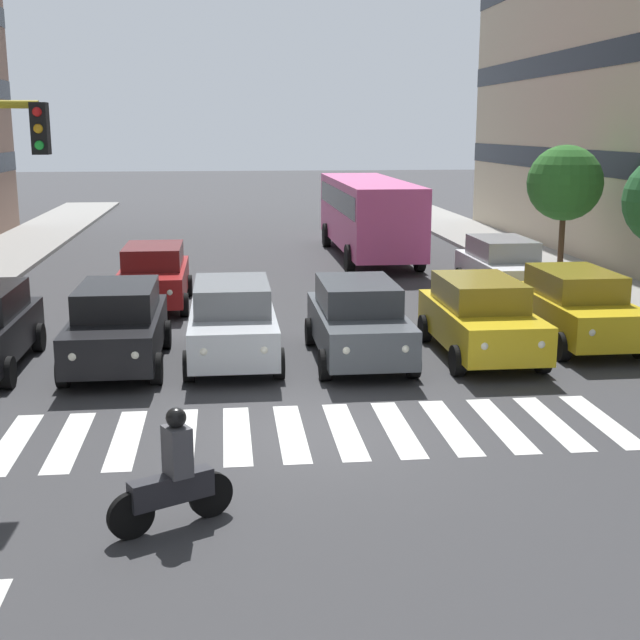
% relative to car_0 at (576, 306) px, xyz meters
% --- Properties ---
extents(ground_plane, '(180.00, 180.00, 0.00)m').
position_rel_car_0_xyz_m(ground_plane, '(6.66, 5.36, -0.89)').
color(ground_plane, '#38383A').
extents(crosswalk_markings, '(10.35, 2.80, 0.01)m').
position_rel_car_0_xyz_m(crosswalk_markings, '(6.66, 5.36, -0.88)').
color(crosswalk_markings, silver).
rests_on(crosswalk_markings, ground_plane).
extents(car_0, '(2.02, 4.44, 1.72)m').
position_rel_car_0_xyz_m(car_0, '(0.00, 0.00, 0.00)').
color(car_0, gold).
rests_on(car_0, ground_plane).
extents(car_1, '(2.02, 4.44, 1.72)m').
position_rel_car_0_xyz_m(car_1, '(2.56, 0.86, 0.00)').
color(car_1, gold).
rests_on(car_1, ground_plane).
extents(car_2, '(2.02, 4.44, 1.72)m').
position_rel_car_0_xyz_m(car_2, '(5.29, 0.89, 0.00)').
color(car_2, '#474C51').
rests_on(car_2, ground_plane).
extents(car_3, '(2.02, 4.44, 1.72)m').
position_rel_car_0_xyz_m(car_3, '(8.01, 0.68, 0.00)').
color(car_3, '#B2B7BC').
rests_on(car_3, ground_plane).
extents(car_4, '(2.02, 4.44, 1.72)m').
position_rel_car_0_xyz_m(car_4, '(10.43, 0.79, 0.00)').
color(car_4, black).
rests_on(car_4, ground_plane).
extents(car_row2_0, '(2.02, 4.44, 1.72)m').
position_rel_car_0_xyz_m(car_row2_0, '(10.15, -5.50, 0.00)').
color(car_row2_0, maroon).
rests_on(car_row2_0, ground_plane).
extents(car_row2_1, '(2.02, 4.44, 1.72)m').
position_rel_car_0_xyz_m(car_row2_1, '(-0.19, -5.96, 0.00)').
color(car_row2_1, silver).
rests_on(car_row2_1, ground_plane).
extents(bus_behind_traffic, '(2.78, 10.50, 3.00)m').
position_rel_car_0_xyz_m(bus_behind_traffic, '(2.56, -14.25, 0.97)').
color(bus_behind_traffic, '#DB5193').
rests_on(bus_behind_traffic, ground_plane).
extents(motorcycle_with_rider, '(1.55, 0.89, 1.57)m').
position_rel_car_0_xyz_m(motorcycle_with_rider, '(8.85, 8.63, -0.24)').
color(motorcycle_with_rider, black).
rests_on(motorcycle_with_rider, ground_plane).
extents(street_tree_2, '(2.53, 2.53, 4.27)m').
position_rel_car_0_xyz_m(street_tree_2, '(-3.26, -9.14, 2.26)').
color(street_tree_2, '#513823').
rests_on(street_tree_2, sidewalk_left).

